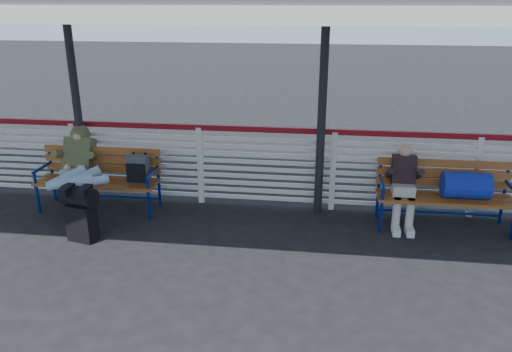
# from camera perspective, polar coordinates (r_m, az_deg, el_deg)

# --- Properties ---
(ground) EXTENTS (60.00, 60.00, 0.00)m
(ground) POSITION_cam_1_polar(r_m,az_deg,el_deg) (6.21, -10.34, -9.68)
(ground) COLOR black
(ground) RESTS_ON ground
(fence) EXTENTS (12.08, 0.08, 1.24)m
(fence) POSITION_cam_1_polar(r_m,az_deg,el_deg) (7.62, -6.39, 1.62)
(fence) COLOR silver
(fence) RESTS_ON ground
(luggage_stack) EXTENTS (0.50, 0.35, 0.75)m
(luggage_stack) POSITION_cam_1_polar(r_m,az_deg,el_deg) (6.85, -19.42, -3.83)
(luggage_stack) COLOR black
(luggage_stack) RESTS_ON ground
(bench_left) EXTENTS (1.80, 0.56, 0.92)m
(bench_left) POSITION_cam_1_polar(r_m,az_deg,el_deg) (7.68, -16.47, 0.41)
(bench_left) COLOR brown
(bench_left) RESTS_ON ground
(bench_right) EXTENTS (1.80, 0.56, 0.92)m
(bench_right) POSITION_cam_1_polar(r_m,az_deg,el_deg) (7.26, 21.83, -1.17)
(bench_right) COLOR brown
(bench_right) RESTS_ON ground
(traveler_man) EXTENTS (0.93, 1.63, 0.77)m
(traveler_man) POSITION_cam_1_polar(r_m,az_deg,el_deg) (7.48, -19.73, 0.31)
(traveler_man) COLOR #9BB6D1
(traveler_man) RESTS_ON ground
(companion_person) EXTENTS (0.32, 0.66, 1.15)m
(companion_person) POSITION_cam_1_polar(r_m,az_deg,el_deg) (7.11, 16.51, -0.99)
(companion_person) COLOR #B7B4A6
(companion_person) RESTS_ON ground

